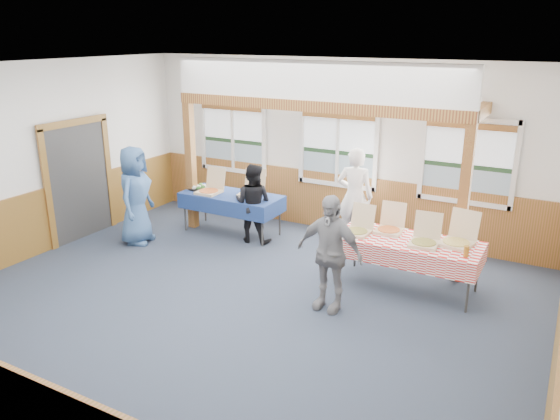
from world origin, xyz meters
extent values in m
plane|color=#293343|center=(0.00, 0.00, 0.00)|extent=(8.00, 8.00, 0.00)
plane|color=white|center=(0.00, 0.00, 3.20)|extent=(8.00, 8.00, 0.00)
plane|color=silver|center=(0.00, 3.50, 1.60)|extent=(8.00, 0.00, 8.00)
plane|color=silver|center=(-4.00, 0.00, 1.60)|extent=(0.00, 8.00, 8.00)
cube|color=brown|center=(0.00, 3.48, 0.55)|extent=(7.98, 0.05, 1.10)
cube|color=brown|center=(0.00, -3.48, 0.55)|extent=(7.98, 0.05, 1.10)
cube|color=brown|center=(-3.98, 0.00, 0.55)|extent=(0.05, 6.98, 1.10)
cube|color=brown|center=(3.98, 0.00, 0.55)|extent=(0.05, 6.98, 1.10)
cube|color=#313131|center=(-3.96, 0.90, 1.05)|extent=(0.06, 1.30, 2.10)
cube|color=silver|center=(-2.30, 3.44, 0.91)|extent=(1.52, 0.05, 0.08)
cube|color=silver|center=(-2.30, 3.44, 2.29)|extent=(1.52, 0.05, 0.08)
cube|color=silver|center=(-3.04, 3.44, 1.60)|extent=(0.08, 0.05, 1.46)
cube|color=silver|center=(-1.56, 3.44, 1.60)|extent=(0.08, 0.05, 1.46)
cube|color=silver|center=(-2.30, 3.44, 1.60)|extent=(0.05, 0.05, 1.30)
cube|color=gray|center=(-2.30, 3.48, 1.21)|extent=(1.40, 0.02, 0.52)
cube|color=#18311A|center=(-2.30, 3.48, 1.51)|extent=(1.40, 0.02, 0.08)
cube|color=silver|center=(-2.30, 3.48, 1.90)|extent=(1.40, 0.02, 0.70)
cube|color=brown|center=(-2.30, 3.42, 2.19)|extent=(1.40, 0.07, 0.10)
cube|color=silver|center=(0.00, 3.44, 0.91)|extent=(1.52, 0.05, 0.08)
cube|color=silver|center=(0.00, 3.44, 2.29)|extent=(1.52, 0.05, 0.08)
cube|color=silver|center=(-0.74, 3.44, 1.60)|extent=(0.08, 0.05, 1.46)
cube|color=silver|center=(0.74, 3.44, 1.60)|extent=(0.08, 0.05, 1.46)
cube|color=silver|center=(0.00, 3.44, 1.60)|extent=(0.05, 0.05, 1.30)
cube|color=gray|center=(0.00, 3.48, 1.21)|extent=(1.40, 0.02, 0.52)
cube|color=#18311A|center=(0.00, 3.48, 1.51)|extent=(1.40, 0.02, 0.08)
cube|color=silver|center=(0.00, 3.48, 1.90)|extent=(1.40, 0.02, 0.70)
cube|color=brown|center=(0.00, 3.42, 2.19)|extent=(1.40, 0.07, 0.10)
cube|color=silver|center=(2.30, 3.44, 0.91)|extent=(1.52, 0.05, 0.08)
cube|color=silver|center=(2.30, 3.44, 2.29)|extent=(1.52, 0.05, 0.08)
cube|color=silver|center=(1.56, 3.44, 1.60)|extent=(0.08, 0.05, 1.46)
cube|color=silver|center=(3.04, 3.44, 1.60)|extent=(0.08, 0.05, 1.46)
cube|color=silver|center=(2.30, 3.44, 1.60)|extent=(0.05, 0.05, 1.30)
cube|color=gray|center=(2.30, 3.48, 1.21)|extent=(1.40, 0.02, 0.52)
cube|color=#18311A|center=(2.30, 3.48, 1.51)|extent=(1.40, 0.02, 0.08)
cube|color=silver|center=(2.30, 3.48, 1.90)|extent=(1.40, 0.02, 0.70)
cube|color=brown|center=(2.30, 3.42, 2.19)|extent=(1.40, 0.07, 0.10)
cube|color=#5E2815|center=(-2.50, 2.30, 1.20)|extent=(0.15, 0.15, 2.40)
cube|color=#5E2815|center=(2.50, 2.30, 1.20)|extent=(0.15, 0.15, 2.40)
cube|color=#5E2815|center=(0.00, 2.30, 2.49)|extent=(5.15, 0.18, 0.18)
cylinder|color=#313131|center=(-2.50, 2.05, 0.36)|extent=(0.04, 0.04, 0.73)
cylinder|color=#313131|center=(-2.50, 2.69, 0.36)|extent=(0.04, 0.04, 0.73)
cylinder|color=#313131|center=(-0.79, 2.05, 0.36)|extent=(0.04, 0.04, 0.73)
cylinder|color=#313131|center=(-0.79, 2.69, 0.36)|extent=(0.04, 0.04, 0.73)
cube|color=#313131|center=(-1.65, 2.37, 0.73)|extent=(1.83, 0.78, 0.03)
cube|color=navy|center=(-1.65, 2.37, 0.75)|extent=(1.89, 0.84, 0.01)
cube|color=navy|center=(-1.65, 1.96, 0.61)|extent=(1.88, 0.03, 0.28)
cube|color=navy|center=(-1.65, 2.78, 0.61)|extent=(1.88, 0.03, 0.28)
cylinder|color=#313131|center=(0.96, 1.30, 0.36)|extent=(0.04, 0.04, 0.73)
cylinder|color=#313131|center=(0.96, 2.02, 0.36)|extent=(0.04, 0.04, 0.73)
cylinder|color=#313131|center=(2.84, 1.30, 0.36)|extent=(0.04, 0.04, 0.73)
cylinder|color=#313131|center=(2.84, 2.02, 0.36)|extent=(0.04, 0.04, 0.73)
cube|color=#313131|center=(1.90, 1.66, 0.73)|extent=(2.04, 0.91, 0.03)
cube|color=red|center=(1.90, 1.66, 0.75)|extent=(2.10, 0.98, 0.01)
cube|color=red|center=(1.90, 1.21, 0.61)|extent=(2.06, 0.09, 0.28)
cube|color=red|center=(1.90, 2.11, 0.61)|extent=(2.06, 0.09, 0.28)
cube|color=tan|center=(-2.05, 2.22, 0.78)|extent=(0.41, 0.41, 0.05)
cylinder|color=orange|center=(-2.05, 2.22, 0.81)|extent=(0.36, 0.36, 0.01)
cube|color=tan|center=(-2.05, 2.46, 1.00)|extent=(0.41, 0.10, 0.40)
cube|color=tan|center=(-1.30, 2.49, 0.78)|extent=(0.47, 0.47, 0.05)
cylinder|color=#DED767|center=(-1.30, 2.49, 0.81)|extent=(0.41, 0.41, 0.01)
cube|color=tan|center=(-1.34, 2.73, 1.00)|extent=(0.41, 0.17, 0.40)
cube|color=tan|center=(1.15, 1.52, 0.78)|extent=(0.40, 0.40, 0.04)
cylinder|color=#C57E3D|center=(1.15, 1.52, 0.81)|extent=(0.35, 0.35, 0.01)
cube|color=tan|center=(1.17, 1.75, 0.98)|extent=(0.38, 0.11, 0.36)
cube|color=tan|center=(1.55, 1.81, 0.78)|extent=(0.39, 0.39, 0.04)
cylinder|color=orange|center=(1.55, 1.81, 0.81)|extent=(0.34, 0.34, 0.01)
cube|color=tan|center=(1.54, 2.04, 0.98)|extent=(0.38, 0.11, 0.37)
cube|color=tan|center=(2.15, 1.54, 0.78)|extent=(0.41, 0.41, 0.04)
cylinder|color=#C57E3D|center=(2.15, 1.54, 0.81)|extent=(0.36, 0.36, 0.01)
cube|color=tan|center=(2.14, 1.78, 0.99)|extent=(0.39, 0.11, 0.38)
cube|color=tan|center=(2.55, 1.76, 0.78)|extent=(0.49, 0.49, 0.05)
cylinder|color=#DED767|center=(2.55, 1.76, 0.81)|extent=(0.43, 0.43, 0.01)
cube|color=tan|center=(2.60, 2.01, 1.01)|extent=(0.43, 0.18, 0.41)
cylinder|color=black|center=(-2.40, 2.37, 0.77)|extent=(0.39, 0.39, 0.03)
cylinder|color=white|center=(-2.40, 2.37, 0.80)|extent=(0.09, 0.09, 0.04)
sphere|color=#346827|center=(-2.29, 2.37, 0.80)|extent=(0.09, 0.09, 0.09)
sphere|color=beige|center=(-2.33, 2.45, 0.80)|extent=(0.09, 0.09, 0.09)
sphere|color=#346827|center=(-2.42, 2.47, 0.80)|extent=(0.09, 0.09, 0.09)
sphere|color=beige|center=(-2.49, 2.41, 0.80)|extent=(0.09, 0.09, 0.09)
sphere|color=#346827|center=(-2.49, 2.32, 0.80)|extent=(0.09, 0.09, 0.09)
sphere|color=beige|center=(-2.42, 2.26, 0.80)|extent=(0.09, 0.09, 0.09)
sphere|color=#346827|center=(-2.33, 2.28, 0.80)|extent=(0.09, 0.09, 0.09)
cylinder|color=#9A6319|center=(2.75, 1.41, 0.83)|extent=(0.07, 0.07, 0.15)
imported|color=white|center=(0.55, 2.98, 0.87)|extent=(0.70, 0.52, 1.74)
imported|color=black|center=(-1.07, 2.20, 0.72)|extent=(0.76, 0.63, 1.43)
imported|color=#395C8E|center=(-2.87, 1.16, 0.88)|extent=(0.77, 0.98, 1.76)
imported|color=gray|center=(1.15, 0.53, 0.81)|extent=(0.97, 0.45, 1.62)
camera|label=1|loc=(3.82, -5.70, 3.62)|focal=35.00mm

